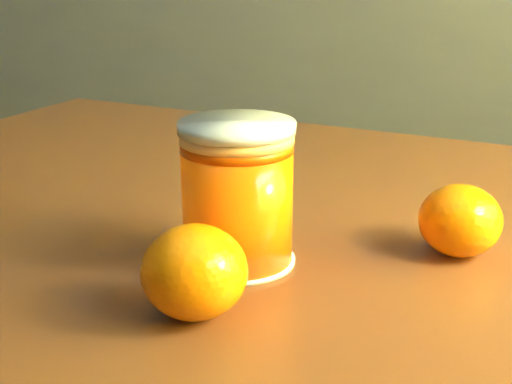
% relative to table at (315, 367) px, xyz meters
% --- Properties ---
extents(kitchen_counter, '(3.15, 0.60, 0.90)m').
position_rel_table_xyz_m(kitchen_counter, '(-0.80, 1.41, -0.23)').
color(kitchen_counter, '#515157').
rests_on(kitchen_counter, ground).
extents(table, '(1.14, 0.88, 0.78)m').
position_rel_table_xyz_m(table, '(0.00, 0.00, 0.00)').
color(table, brown).
rests_on(table, ground).
extents(juice_glass, '(0.08, 0.08, 0.10)m').
position_rel_table_xyz_m(juice_glass, '(-0.05, -0.04, 0.15)').
color(juice_glass, '#FF5805').
rests_on(juice_glass, table).
extents(orange_front, '(0.08, 0.08, 0.06)m').
position_rel_table_xyz_m(orange_front, '(-0.05, -0.12, 0.13)').
color(orange_front, orange).
rests_on(orange_front, table).
extents(orange_back, '(0.08, 0.08, 0.05)m').
position_rel_table_xyz_m(orange_back, '(0.10, 0.02, 0.13)').
color(orange_back, orange).
rests_on(orange_back, table).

